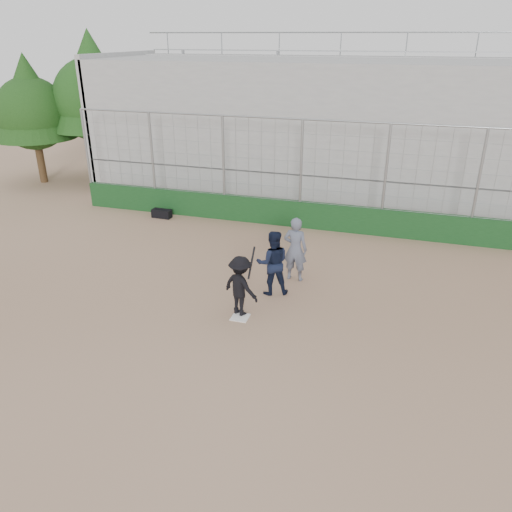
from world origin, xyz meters
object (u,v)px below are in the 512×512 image
(batter_at_plate, at_px, (241,286))
(equipment_bag, at_px, (162,213))
(catcher_crouched, at_px, (273,273))
(umpire, at_px, (295,252))

(batter_at_plate, xyz_separation_m, equipment_bag, (-5.43, 6.22, -0.65))
(catcher_crouched, bearing_deg, umpire, 70.12)
(catcher_crouched, height_order, equipment_bag, catcher_crouched)
(batter_at_plate, height_order, catcher_crouched, batter_at_plate)
(umpire, relative_size, equipment_bag, 2.22)
(catcher_crouched, xyz_separation_m, equipment_bag, (-5.92, 4.91, -0.46))
(equipment_bag, bearing_deg, umpire, -31.25)
(catcher_crouched, bearing_deg, equipment_bag, 140.36)
(batter_at_plate, height_order, equipment_bag, batter_at_plate)
(catcher_crouched, distance_m, umpire, 1.17)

